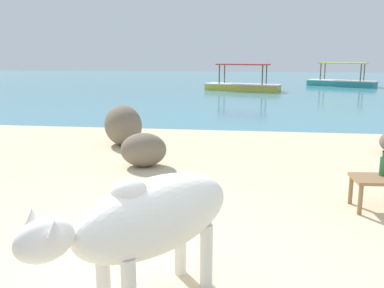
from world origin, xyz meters
TOP-DOWN VIEW (x-y plane):
  - water_surface at (0.00, 22.00)m, footprint 60.00×36.00m
  - cow at (0.21, -0.11)m, footprint 1.29×1.60m
  - bottle at (2.40, 2.15)m, footprint 0.07×0.07m
  - shore_rock_large at (-0.79, 3.60)m, footprint 0.79×0.72m
  - shore_rock_small at (-1.58, 5.12)m, footprint 1.12×1.22m
  - boat_yellow at (0.47, 18.48)m, footprint 3.85×2.12m
  - boat_teal at (5.87, 22.07)m, footprint 3.80×2.66m

SIDE VIEW (x-z plane):
  - water_surface at x=0.00m, z-range -0.01..0.01m
  - boat_yellow at x=0.47m, z-range -0.35..0.94m
  - boat_teal at x=5.87m, z-range -0.35..0.94m
  - shore_rock_large at x=-0.79m, z-range 0.04..0.57m
  - shore_rock_small at x=-1.58m, z-range 0.04..0.82m
  - bottle at x=2.40m, z-range 0.39..0.69m
  - cow at x=0.21m, z-range 0.20..1.17m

